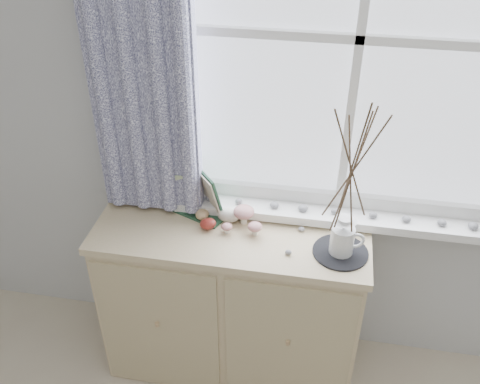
% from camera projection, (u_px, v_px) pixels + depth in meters
% --- Properties ---
extents(sideboard, '(1.20, 0.45, 0.85)m').
position_uv_depth(sideboard, '(231.00, 302.00, 2.54)').
color(sideboard, '#CDB090').
rests_on(sideboard, ground).
extents(botanical_book, '(0.34, 0.24, 0.22)m').
position_uv_depth(botanical_book, '(193.00, 197.00, 2.33)').
color(botanical_book, '#20442F').
rests_on(botanical_book, sideboard).
extents(toadstool_cluster, '(0.18, 0.15, 0.09)m').
position_uv_depth(toadstool_cluster, '(244.00, 217.00, 2.31)').
color(toadstool_cluster, white).
rests_on(toadstool_cluster, sideboard).
extents(wooden_eggs, '(0.14, 0.18, 0.07)m').
position_uv_depth(wooden_eggs, '(202.00, 214.00, 2.36)').
color(wooden_eggs, tan).
rests_on(wooden_eggs, sideboard).
extents(songbird_figurine, '(0.14, 0.07, 0.07)m').
position_uv_depth(songbird_figurine, '(228.00, 215.00, 2.35)').
color(songbird_figurine, white).
rests_on(songbird_figurine, sideboard).
extents(crocheted_doily, '(0.23, 0.23, 0.01)m').
position_uv_depth(crocheted_doily, '(340.00, 252.00, 2.19)').
color(crocheted_doily, black).
rests_on(crocheted_doily, sideboard).
extents(twig_pitcher, '(0.31, 0.31, 0.74)m').
position_uv_depth(twig_pitcher, '(353.00, 166.00, 1.95)').
color(twig_pitcher, silver).
rests_on(twig_pitcher, crocheted_doily).
extents(sideboard_pebbles, '(0.25, 0.18, 0.02)m').
position_uv_depth(sideboard_pebbles, '(311.00, 245.00, 2.22)').
color(sideboard_pebbles, gray).
rests_on(sideboard_pebbles, sideboard).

